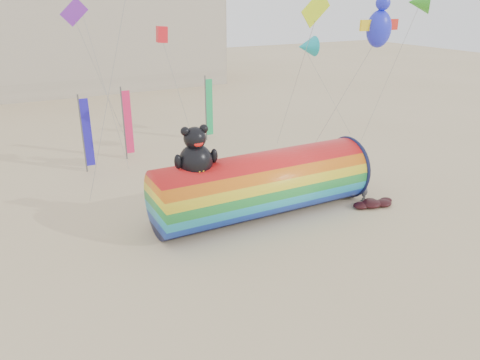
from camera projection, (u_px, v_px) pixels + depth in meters
name	position (u px, v px, depth m)	size (l,w,h in m)	color
ground	(245.00, 237.00, 22.82)	(160.00, 160.00, 0.00)	#CCB58C
windsock_assembly	(262.00, 183.00, 24.63)	(11.84, 3.61, 5.46)	red
kite_handler	(364.00, 186.00, 26.63)	(0.64, 0.42, 1.75)	#55585D
fabric_bundle	(373.00, 203.00, 26.14)	(2.62, 1.35, 0.41)	#3E0B0E
festival_banners	(145.00, 120.00, 33.55)	(10.73, 3.13, 5.20)	#59595E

